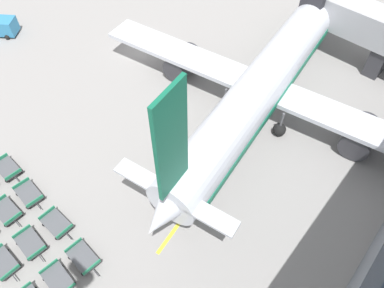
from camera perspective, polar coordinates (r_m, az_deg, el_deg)
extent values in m
plane|color=gray|center=(44.70, -7.76, 13.97)|extent=(500.00, 500.00, 0.00)
cube|color=#2D2D33|center=(45.30, 18.89, 19.60)|extent=(2.57, 5.00, 3.84)
cube|color=#38383D|center=(45.12, 26.61, 11.51)|extent=(1.70, 3.00, 3.18)
cylinder|color=silver|center=(36.39, 12.06, 10.71)|extent=(8.38, 34.00, 4.03)
cone|color=silver|center=(26.51, -3.50, -9.51)|extent=(4.42, 5.29, 3.83)
cube|color=#146B4C|center=(21.63, -3.15, 0.04)|extent=(0.67, 3.03, 8.49)
cube|color=silver|center=(26.24, -2.74, -7.82)|extent=(9.92, 2.57, 0.24)
cube|color=silver|center=(36.00, 10.92, 8.48)|extent=(35.23, 7.79, 0.44)
cylinder|color=#333338|center=(36.38, 24.15, 1.12)|extent=(3.15, 4.07, 2.68)
cylinder|color=#333338|center=(40.40, -1.39, 12.29)|extent=(3.15, 4.07, 2.68)
cube|color=#146B4C|center=(36.84, 11.88, 9.89)|extent=(8.02, 30.66, 0.72)
cylinder|color=#56565B|center=(45.78, 17.28, 15.69)|extent=(0.24, 0.24, 2.14)
sphere|color=black|center=(46.38, 16.96, 14.63)|extent=(1.24, 1.24, 1.24)
cylinder|color=#56565B|center=(34.86, 13.48, 3.32)|extent=(0.24, 0.24, 2.14)
sphere|color=black|center=(35.64, 13.17, 2.17)|extent=(1.24, 1.24, 1.24)
cylinder|color=#56565B|center=(36.21, 5.11, 7.09)|extent=(0.24, 0.24, 2.14)
sphere|color=black|center=(36.96, 4.99, 5.90)|extent=(1.24, 1.24, 1.24)
sphere|color=black|center=(52.09, -25.54, 15.72)|extent=(0.60, 0.60, 0.60)
sphere|color=black|center=(50.76, -26.32, 14.42)|extent=(0.60, 0.60, 0.60)
cube|color=#515459|center=(31.35, -26.90, -15.83)|extent=(2.48, 1.60, 0.10)
cube|color=#237F56|center=(30.56, -25.98, -17.20)|extent=(0.15, 1.49, 0.32)
cube|color=#333338|center=(30.64, -25.40, -17.96)|extent=(0.70, 0.09, 0.06)
sphere|color=black|center=(31.26, -26.88, -17.86)|extent=(0.36, 0.36, 0.36)
sphere|color=black|center=(31.19, -24.92, -16.51)|extent=(0.36, 0.36, 0.36)
sphere|color=black|center=(32.09, -26.43, -14.38)|extent=(0.36, 0.36, 0.36)
cube|color=#515459|center=(33.37, -26.46, -9.10)|extent=(2.47, 1.59, 0.10)
cube|color=#237F56|center=(32.50, -25.61, -10.21)|extent=(0.15, 1.49, 0.32)
cube|color=#333338|center=(32.54, -25.07, -10.94)|extent=(0.70, 0.09, 0.06)
sphere|color=black|center=(33.15, -26.43, -10.99)|extent=(0.36, 0.36, 0.36)
sphere|color=black|center=(33.18, -24.64, -9.70)|extent=(0.36, 0.36, 0.36)
sphere|color=black|center=(34.20, -26.05, -7.89)|extent=(0.36, 0.36, 0.36)
cube|color=#515459|center=(31.22, -23.47, -13.68)|extent=(2.56, 1.74, 0.10)
cube|color=#237F56|center=(30.43, -22.55, -15.07)|extent=(0.24, 1.48, 0.32)
cube|color=#237F56|center=(31.68, -24.57, -12.01)|extent=(0.24, 1.48, 0.32)
cube|color=#333338|center=(30.52, -22.00, -15.85)|extent=(0.70, 0.13, 0.06)
sphere|color=black|center=(31.11, -23.51, -15.72)|extent=(0.36, 0.36, 0.36)
sphere|color=black|center=(31.08, -21.51, -14.43)|extent=(0.36, 0.36, 0.36)
sphere|color=black|center=(32.01, -24.93, -13.51)|extent=(0.36, 0.36, 0.36)
sphere|color=black|center=(31.98, -23.00, -12.27)|extent=(0.36, 0.36, 0.36)
cube|color=#515459|center=(29.36, -19.77, -18.84)|extent=(2.57, 1.76, 0.10)
cube|color=#237F56|center=(29.71, -21.04, -17.01)|extent=(0.25, 1.48, 0.32)
sphere|color=black|center=(29.33, -17.62, -19.63)|extent=(0.36, 0.36, 0.36)
sphere|color=black|center=(30.10, -21.46, -18.55)|extent=(0.36, 0.36, 0.36)
sphere|color=black|center=(30.06, -19.36, -17.21)|extent=(0.36, 0.36, 0.36)
cube|color=#515459|center=(35.83, -26.34, -3.29)|extent=(2.51, 1.65, 0.10)
cube|color=#237F56|center=(34.90, -25.59, -4.20)|extent=(0.19, 1.49, 0.32)
cube|color=#333338|center=(34.89, -25.11, -4.89)|extent=(0.70, 0.11, 0.06)
sphere|color=black|center=(35.51, -26.35, -5.01)|extent=(0.36, 0.36, 0.36)
sphere|color=black|center=(35.59, -24.68, -3.85)|extent=(0.36, 0.36, 0.36)
sphere|color=black|center=(36.72, -25.92, -2.30)|extent=(0.36, 0.36, 0.36)
cube|color=#515459|center=(33.52, -23.64, -6.91)|extent=(2.56, 1.74, 0.10)
cube|color=#237F56|center=(32.65, -22.83, -8.03)|extent=(0.24, 1.48, 0.32)
cube|color=#237F56|center=(34.09, -24.64, -5.46)|extent=(0.24, 1.48, 0.32)
cube|color=#333338|center=(32.69, -22.33, -8.78)|extent=(0.70, 0.14, 0.06)
sphere|color=black|center=(33.29, -23.69, -8.78)|extent=(0.36, 0.36, 0.36)
sphere|color=black|center=(33.34, -21.87, -7.58)|extent=(0.36, 0.36, 0.36)
sphere|color=black|center=(34.32, -24.98, -6.91)|extent=(0.36, 0.36, 0.36)
sphere|color=black|center=(34.37, -23.20, -5.75)|extent=(0.36, 0.36, 0.36)
cube|color=#515459|center=(31.29, -20.00, -11.26)|extent=(2.46, 1.57, 0.10)
cube|color=#237F56|center=(30.51, -18.86, -12.47)|extent=(0.13, 1.49, 0.32)
cube|color=#237F56|center=(31.75, -21.28, -9.74)|extent=(0.13, 1.49, 0.32)
cube|color=#333338|center=(30.59, -18.27, -13.22)|extent=(0.70, 0.08, 0.06)
sphere|color=black|center=(31.12, -19.86, -13.28)|extent=(0.36, 0.36, 0.36)
sphere|color=black|center=(31.23, -18.00, -11.85)|extent=(0.36, 0.36, 0.36)
sphere|color=black|center=(32.00, -21.58, -11.29)|extent=(0.36, 0.36, 0.36)
sphere|color=black|center=(32.11, -19.77, -9.92)|extent=(0.36, 0.36, 0.36)
cube|color=#515459|center=(29.46, -16.29, -16.21)|extent=(2.54, 1.70, 0.10)
cube|color=#237F56|center=(28.77, -15.04, -17.68)|extent=(0.22, 1.49, 0.32)
cube|color=#237F56|center=(29.81, -17.66, -14.46)|extent=(0.22, 1.49, 0.32)
cube|color=#333338|center=(28.92, -14.44, -18.47)|extent=(0.70, 0.12, 0.06)
sphere|color=black|center=(29.40, -16.21, -18.37)|extent=(0.36, 0.36, 0.36)
sphere|color=black|center=(29.48, -14.14, -16.91)|extent=(0.36, 0.36, 0.36)
sphere|color=black|center=(30.14, -18.05, -16.05)|extent=(0.36, 0.36, 0.36)
sphere|color=black|center=(30.21, -16.05, -14.64)|extent=(0.36, 0.36, 0.36)
cube|color=yellow|center=(33.54, 5.18, -2.19)|extent=(3.02, 20.80, 0.01)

